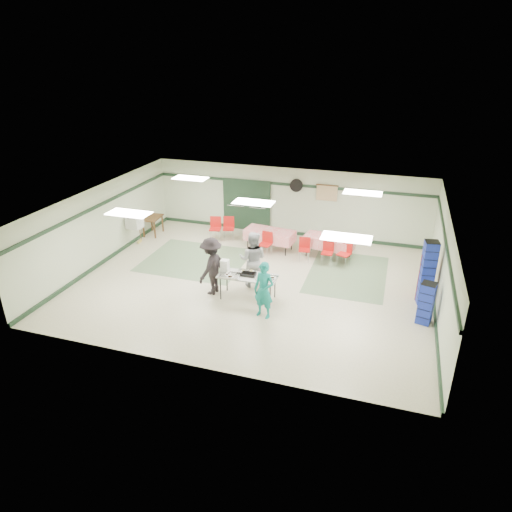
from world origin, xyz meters
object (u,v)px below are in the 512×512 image
(printer_table, at_px, (153,219))
(broom, at_px, (139,226))
(crate_stack_blue_a, at_px, (427,273))
(chair_loose_a, at_px, (229,226))
(chair_b, at_px, (304,247))
(chair_a, at_px, (328,250))
(chair_loose_b, at_px, (215,226))
(crate_stack_red, at_px, (426,277))
(dining_table_a, at_px, (329,242))
(dining_table_b, at_px, (270,235))
(chair_c, at_px, (345,251))
(volunteer_grey, at_px, (253,259))
(office_printer, at_px, (135,223))
(volunteer_dark, at_px, (211,266))
(serving_table, at_px, (248,277))
(chair_d, at_px, (266,241))
(volunteer_teal, at_px, (264,290))
(crate_stack_blue_b, at_px, (426,303))

(printer_table, height_order, broom, broom)
(crate_stack_blue_a, relative_size, broom, 1.48)
(chair_loose_a, bearing_deg, chair_b, -34.49)
(chair_a, height_order, chair_loose_b, chair_loose_b)
(chair_b, height_order, broom, broom)
(chair_b, height_order, crate_stack_red, crate_stack_red)
(dining_table_a, relative_size, dining_table_b, 0.96)
(chair_c, relative_size, broom, 0.66)
(chair_loose_b, xyz_separation_m, crate_stack_blue_a, (7.69, -2.75, 0.41))
(volunteer_grey, height_order, office_printer, volunteer_grey)
(chair_loose_a, bearing_deg, volunteer_grey, -74.94)
(volunteer_dark, bearing_deg, serving_table, 98.05)
(chair_loose_a, height_order, chair_loose_b, chair_loose_b)
(dining_table_a, relative_size, chair_d, 2.07)
(volunteer_grey, bearing_deg, chair_b, -120.80)
(dining_table_a, xyz_separation_m, printer_table, (-7.09, 0.04, 0.08))
(chair_loose_a, bearing_deg, printer_table, 171.81)
(dining_table_a, height_order, crate_stack_blue_a, crate_stack_blue_a)
(chair_d, xyz_separation_m, broom, (-5.00, -0.31, 0.14))
(chair_a, bearing_deg, office_printer, -173.88)
(volunteer_teal, relative_size, chair_a, 2.01)
(dining_table_a, distance_m, crate_stack_blue_a, 4.07)
(volunteer_teal, relative_size, dining_table_b, 0.86)
(volunteer_grey, height_order, dining_table_b, volunteer_grey)
(volunteer_teal, relative_size, chair_b, 1.95)
(serving_table, relative_size, volunteer_dark, 0.99)
(serving_table, relative_size, crate_stack_blue_b, 1.47)
(dining_table_a, xyz_separation_m, chair_c, (0.66, -0.57, -0.03))
(printer_table, bearing_deg, chair_d, -11.56)
(dining_table_a, distance_m, crate_stack_red, 3.91)
(volunteer_grey, distance_m, crate_stack_blue_a, 5.14)
(chair_c, height_order, crate_stack_blue_a, crate_stack_blue_a)
(serving_table, relative_size, broom, 1.34)
(volunteer_grey, xyz_separation_m, chair_loose_b, (-2.58, 3.23, -0.34))
(crate_stack_red, relative_size, printer_table, 1.54)
(office_printer, bearing_deg, dining_table_a, 14.72)
(chair_a, height_order, office_printer, office_printer)
(dining_table_b, relative_size, crate_stack_blue_a, 0.98)
(volunteer_dark, distance_m, broom, 5.12)
(chair_loose_a, distance_m, chair_loose_b, 0.52)
(volunteer_grey, height_order, dining_table_a, volunteer_grey)
(office_printer, bearing_deg, crate_stack_blue_b, -8.08)
(chair_b, bearing_deg, volunteer_teal, -104.26)
(volunteer_dark, height_order, chair_d, volunteer_dark)
(chair_a, relative_size, chair_b, 0.97)
(chair_loose_b, bearing_deg, chair_a, -23.45)
(printer_table, bearing_deg, dining_table_b, -5.02)
(chair_loose_b, bearing_deg, dining_table_b, -19.94)
(chair_d, relative_size, chair_loose_b, 0.96)
(volunteer_grey, distance_m, dining_table_b, 2.97)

